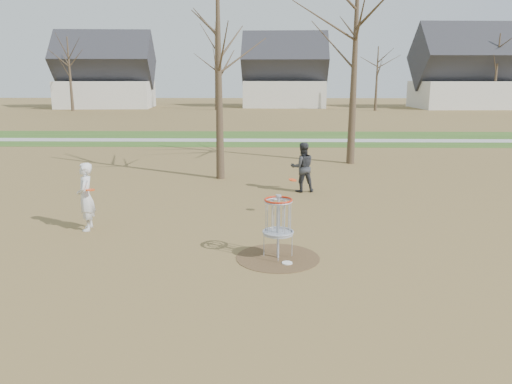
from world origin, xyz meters
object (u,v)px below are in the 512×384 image
(player_throwing, at_px, (302,167))
(disc_golf_basket, at_px, (278,217))
(disc_grounded, at_px, (287,263))
(player_standing, at_px, (86,197))

(player_throwing, distance_m, disc_golf_basket, 6.41)
(disc_grounded, height_order, disc_golf_basket, disc_golf_basket)
(disc_grounded, bearing_deg, disc_golf_basket, 118.33)
(player_throwing, bearing_deg, player_standing, 27.81)
(player_throwing, distance_m, disc_grounded, 6.77)
(player_standing, distance_m, disc_golf_basket, 5.14)
(player_throwing, height_order, disc_grounded, player_throwing)
(player_throwing, bearing_deg, disc_golf_basket, 71.61)
(player_standing, height_order, disc_golf_basket, player_standing)
(disc_grounded, xyz_separation_m, disc_golf_basket, (-0.19, 0.34, 0.89))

